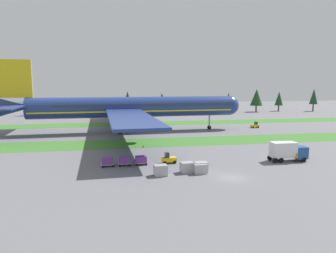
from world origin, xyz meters
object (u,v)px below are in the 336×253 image
uld_container_0 (187,167)px  uld_container_3 (201,167)px  airliner (125,107)px  uld_container_1 (161,170)px  uld_container_2 (200,169)px  taxiway_marker_1 (143,146)px  pushback_tractor (255,125)px  cargo_dolly_lead (141,160)px  cargo_dolly_second (124,160)px  taxiway_marker_0 (91,151)px  baggage_tug (169,159)px  ground_crew_marshaller (297,157)px  cargo_dolly_third (108,161)px  catering_truck (288,151)px

uld_container_0 → uld_container_3: uld_container_0 is taller
airliner → uld_container_1: 46.61m
uld_container_2 → taxiway_marker_1: 23.10m
airliner → pushback_tractor: size_ratio=32.99×
cargo_dolly_lead → cargo_dolly_second: (-2.90, -0.10, 0.00)m
cargo_dolly_lead → taxiway_marker_0: bearing=-145.3°
uld_container_3 → uld_container_0: bearing=177.2°
baggage_tug → taxiway_marker_0: (-14.40, 12.42, -0.57)m
airliner → baggage_tug: size_ratio=33.06×
cargo_dolly_lead → ground_crew_marshaller: 28.26m
baggage_tug → uld_container_3: baggage_tug is taller
baggage_tug → ground_crew_marshaller: (23.02, -3.70, 0.13)m
cargo_dolly_third → uld_container_3: (14.92, -6.20, -0.10)m
taxiway_marker_0 → taxiway_marker_1: (11.38, 2.44, 0.06)m
cargo_dolly_second → uld_container_2: bearing=57.1°
cargo_dolly_third → cargo_dolly_second: bearing=90.0°
uld_container_2 → baggage_tug: bearing=117.0°
cargo_dolly_third → cargo_dolly_lead: bearing=90.0°
uld_container_3 → taxiway_marker_1: (-7.13, 21.43, -0.52)m
taxiway_marker_0 → uld_container_0: bearing=-49.4°
taxiway_marker_0 → cargo_dolly_lead: bearing=-53.3°
airliner → taxiway_marker_0: airliner is taller
ground_crew_marshaller → pushback_tractor: bearing=44.7°
catering_truck → uld_container_1: size_ratio=3.51×
uld_container_1 → uld_container_2: (6.35, 0.10, -0.09)m
catering_truck → uld_container_0: (-20.11, -4.01, -1.10)m
uld_container_0 → taxiway_marker_1: uld_container_0 is taller
uld_container_0 → cargo_dolly_second: bearing=147.5°
cargo_dolly_lead → uld_container_3: bearing=53.1°
cargo_dolly_second → catering_truck: (29.82, -2.17, 1.03)m
cargo_dolly_third → taxiway_marker_1: size_ratio=3.66×
airliner → pushback_tractor: (42.10, 1.61, -6.63)m
cargo_dolly_third → uld_container_3: 16.16m
uld_container_0 → taxiway_marker_0: bearing=130.6°
uld_container_1 → uld_container_2: size_ratio=1.00×
cargo_dolly_second → taxiway_marker_1: bearing=160.1°
uld_container_1 → uld_container_0: bearing=11.1°
catering_truck → taxiway_marker_0: size_ratio=14.26×
uld_container_1 → uld_container_3: 6.81m
taxiway_marker_0 → uld_container_2: bearing=-47.4°
baggage_tug → taxiway_marker_0: size_ratio=5.36×
airliner → baggage_tug: airliner is taller
airliner → pushback_tractor: 42.65m
ground_crew_marshaller → taxiway_marker_0: 40.74m
uld_container_0 → uld_container_1: bearing=-168.9°
airliner → taxiway_marker_1: bearing=4.5°
pushback_tractor → taxiway_marker_1: bearing=120.7°
baggage_tug → cargo_dolly_lead: 5.03m
cargo_dolly_third → uld_container_2: cargo_dolly_third is taller
airliner → catering_truck: airliner is taller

